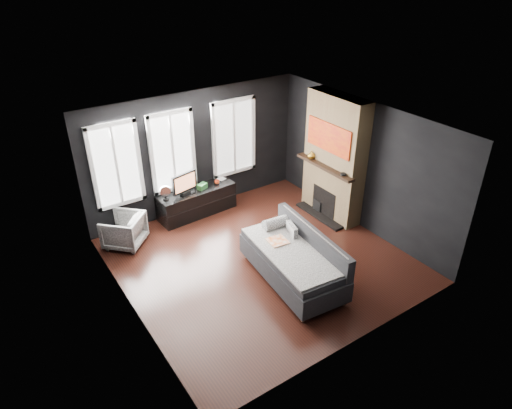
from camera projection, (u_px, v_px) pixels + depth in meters
floor at (260, 260)px, 8.74m from camera, size 5.00×5.00×0.00m
ceiling at (261, 126)px, 7.40m from camera, size 5.00×5.00×0.00m
wall_back at (196, 152)px, 9.87m from camera, size 5.00×0.02×2.70m
wall_left at (124, 243)px, 6.86m from camera, size 0.02×5.00×2.70m
wall_right at (362, 165)px, 9.28m from camera, size 0.02×5.00×2.70m
windows at (173, 110)px, 9.12m from camera, size 4.00×0.16×1.76m
fireplace at (334, 158)px, 9.62m from camera, size 0.70×1.62×2.70m
sofa at (292, 258)px, 8.01m from camera, size 1.30×2.28×0.94m
stripe_pillow at (292, 233)px, 8.32m from camera, size 0.17×0.36×0.35m
armchair at (124, 229)px, 9.02m from camera, size 0.97×0.97×0.73m
media_console at (197, 201)px, 10.12m from camera, size 1.79×0.66×0.60m
monitor at (184, 182)px, 9.65m from camera, size 0.64×0.28×0.56m
desk_fan at (165, 193)px, 9.49m from camera, size 0.28×0.28×0.33m
mug at (217, 182)px, 10.18m from camera, size 0.11×0.09×0.11m
book at (218, 176)px, 10.30m from camera, size 0.17×0.07×0.23m
storage_box at (202, 186)px, 9.97m from camera, size 0.25×0.21×0.12m
mantel_vase at (311, 155)px, 9.84m from camera, size 0.20×0.20×0.17m
mantel_clock at (343, 174)px, 9.15m from camera, size 0.14×0.14×0.04m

